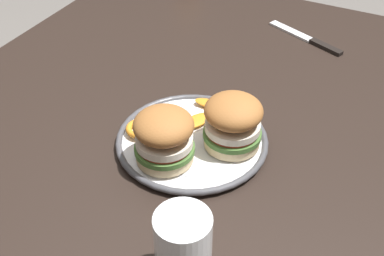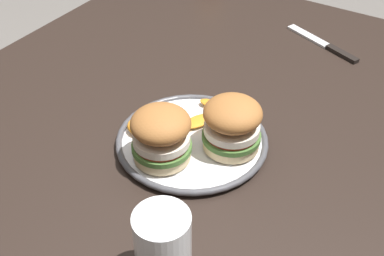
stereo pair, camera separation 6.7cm
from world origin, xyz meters
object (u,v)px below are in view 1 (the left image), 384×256
Objects in this scene: dinner_plate at (192,141)px; drinking_glass at (183,255)px; sandwich_half_left at (233,121)px; sandwich_half_right at (164,136)px; dining_table at (175,156)px; table_knife at (310,40)px.

drinking_glass reaches higher than dinner_plate.
sandwich_half_left is at bearing 103.70° from dinner_plate.
sandwich_half_right is 0.24m from drinking_glass.
sandwich_half_left is 1.15× the size of drinking_glass.
drinking_glass is (0.20, 0.14, -0.01)m from sandwich_half_right.
sandwich_half_left is at bearing 82.16° from dining_table.
dinner_plate is at bearing -155.67° from drinking_glass.
dining_table is 10.49× the size of drinking_glass.
sandwich_half_left is (0.02, 0.13, 0.15)m from dining_table.
sandwich_half_left is 1.04× the size of sandwich_half_right.
drinking_glass reaches higher than dining_table.
sandwich_half_right is 1.10× the size of drinking_glass.
sandwich_half_right is at bearing -10.50° from table_knife.
dining_table is 6.40× the size of table_knife.
dinner_plate is 0.30m from drinking_glass.
drinking_glass is at bearing 24.33° from dinner_plate.
table_knife is at bearing 162.31° from dining_table.
drinking_glass is at bearing 35.32° from sandwich_half_right.
dinner_plate is 1.36× the size of table_knife.
sandwich_half_left is 0.47m from table_knife.
sandwich_half_left is at bearing 135.14° from sandwich_half_right.
sandwich_half_right reaches higher than table_knife.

